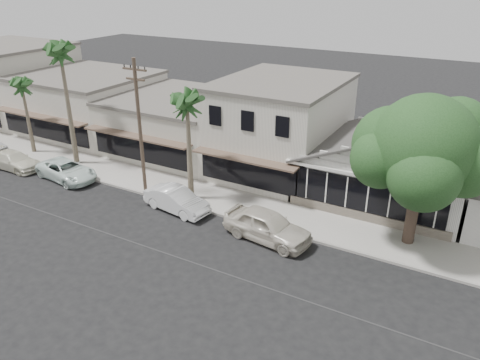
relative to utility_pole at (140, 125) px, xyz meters
The scene contains 16 objects.
ground 11.44m from the utility_pole, 30.02° to the right, with size 140.00×140.00×0.00m, color black.
sidewalk_north 5.06m from the utility_pole, 57.17° to the left, with size 90.00×3.50×0.15m, color #9E9991.
corner_shop 15.93m from the utility_pole, 27.45° to the left, with size 10.40×8.60×5.10m.
row_building_near 10.36m from the utility_pole, 54.14° to the left, with size 8.00×10.00×6.50m, color silver.
row_building_midnear 9.23m from the utility_pole, 109.87° to the left, with size 10.00×10.00×4.20m, color #B5B2A3.
row_building_midfar 16.01m from the utility_pole, 148.42° to the left, with size 11.00×10.00×5.00m, color silver.
row_building_far 25.90m from the utility_pole, 161.28° to the left, with size 11.00×10.00×6.80m, color #B5B2A3.
utility_pole is the anchor object (origin of this frame).
car_0 10.58m from the utility_pole, ahead, with size 2.06×5.12×1.74m, color beige.
car_1 5.33m from the utility_pole, 16.18° to the right, with size 1.55×4.45×1.47m, color white.
car_2 7.67m from the utility_pole, behind, with size 2.28×4.94×1.37m, color white.
car_3 12.23m from the utility_pole, behind, with size 1.85×4.54×1.32m, color silver.
shade_tree 16.81m from the utility_pole, ahead, with size 7.53×6.80×8.35m.
palm_east 3.74m from the utility_pole, 12.38° to the left, with size 2.87×2.87×7.68m.
palm_mid 8.89m from the utility_pole, 169.93° to the left, with size 3.12×3.12×9.75m.
palm_west 13.06m from the utility_pole, behind, with size 2.99×2.99×6.57m.
Camera 1 is at (10.48, -16.41, 13.78)m, focal length 35.00 mm.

